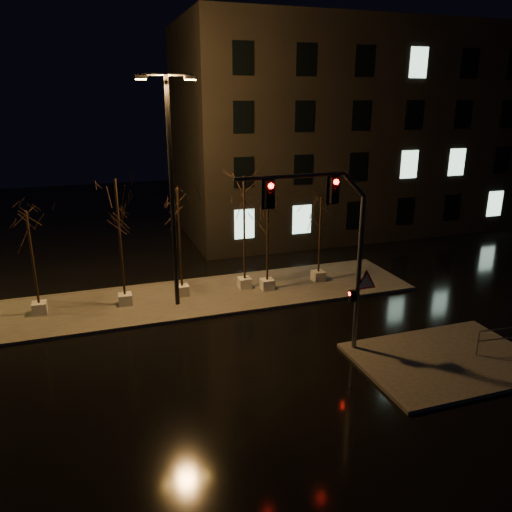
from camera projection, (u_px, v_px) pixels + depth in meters
name	position (u px, v px, depth m)	size (l,w,h in m)	color
ground	(239.00, 350.00, 20.53)	(90.00, 90.00, 0.00)	black
median	(205.00, 296.00, 25.92)	(22.00, 5.00, 0.15)	#413E3A
sidewalk_corner	(446.00, 360.00, 19.62)	(7.00, 5.00, 0.15)	#413E3A
building	(344.00, 130.00, 38.74)	(25.00, 12.00, 15.00)	black
tree_0	(29.00, 234.00, 22.53)	(1.80, 1.80, 5.12)	silver
tree_1	(117.00, 208.00, 23.25)	(1.80, 1.80, 6.39)	silver
tree_2	(178.00, 213.00, 24.52)	(1.80, 1.80, 5.74)	silver
tree_3	(244.00, 202.00, 25.46)	(1.80, 1.80, 6.19)	silver
tree_4	(268.00, 222.00, 25.57)	(1.80, 1.80, 4.88)	silver
tree_5	(321.00, 217.00, 26.82)	(1.80, 1.80, 4.84)	silver
traffic_signal_mast	(334.00, 238.00, 18.67)	(5.93, 0.28, 7.24)	#57595F
streetlight_main	(171.00, 179.00, 22.88)	(2.69, 0.36, 10.79)	black
guard_rail_a	(505.00, 336.00, 19.93)	(2.42, 0.30, 1.05)	#57595F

